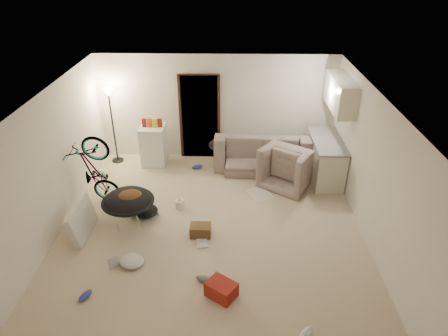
{
  "coord_description": "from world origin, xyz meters",
  "views": [
    {
      "loc": [
        0.35,
        -5.85,
        4.57
      ],
      "look_at": [
        0.22,
        0.6,
        0.97
      ],
      "focal_mm": 32.0,
      "sensor_mm": 36.0,
      "label": 1
    }
  ],
  "objects_px": {
    "kitchen_counter": "(325,159)",
    "armchair": "(292,168)",
    "floor_lamp": "(111,110)",
    "juicer": "(180,204)",
    "drink_case_a": "(200,230)",
    "saucer_chair": "(129,205)",
    "sofa": "(261,154)",
    "bicycle": "(97,185)",
    "drink_case_b": "(221,289)",
    "tv_box": "(82,220)",
    "mini_fridge": "(154,145)"
  },
  "relations": [
    {
      "from": "floor_lamp",
      "to": "bicycle",
      "type": "height_order",
      "value": "floor_lamp"
    },
    {
      "from": "floor_lamp",
      "to": "juicer",
      "type": "xyz_separation_m",
      "value": [
        1.74,
        -1.96,
        -1.21
      ]
    },
    {
      "from": "drink_case_a",
      "to": "armchair",
      "type": "bearing_deg",
      "value": 46.47
    },
    {
      "from": "drink_case_b",
      "to": "tv_box",
      "type": "bearing_deg",
      "value": -174.35
    },
    {
      "from": "drink_case_b",
      "to": "sofa",
      "type": "bearing_deg",
      "value": 113.25
    },
    {
      "from": "mini_fridge",
      "to": "tv_box",
      "type": "relative_size",
      "value": 1.05
    },
    {
      "from": "drink_case_b",
      "to": "saucer_chair",
      "type": "bearing_deg",
      "value": 169.95
    },
    {
      "from": "kitchen_counter",
      "to": "drink_case_b",
      "type": "relative_size",
      "value": 3.55
    },
    {
      "from": "sofa",
      "to": "drink_case_a",
      "type": "height_order",
      "value": "sofa"
    },
    {
      "from": "drink_case_a",
      "to": "saucer_chair",
      "type": "bearing_deg",
      "value": 166.54
    },
    {
      "from": "kitchen_counter",
      "to": "juicer",
      "type": "height_order",
      "value": "kitchen_counter"
    },
    {
      "from": "kitchen_counter",
      "to": "drink_case_a",
      "type": "distance_m",
      "value": 3.41
    },
    {
      "from": "saucer_chair",
      "to": "kitchen_counter",
      "type": "bearing_deg",
      "value": 24.74
    },
    {
      "from": "bicycle",
      "to": "saucer_chair",
      "type": "xyz_separation_m",
      "value": [
        0.77,
        -0.66,
        -0.01
      ]
    },
    {
      "from": "juicer",
      "to": "tv_box",
      "type": "bearing_deg",
      "value": -152.58
    },
    {
      "from": "tv_box",
      "to": "drink_case_a",
      "type": "bearing_deg",
      "value": 1.53
    },
    {
      "from": "bicycle",
      "to": "drink_case_b",
      "type": "xyz_separation_m",
      "value": [
        2.53,
        -2.41,
        -0.29
      ]
    },
    {
      "from": "sofa",
      "to": "saucer_chair",
      "type": "bearing_deg",
      "value": 43.71
    },
    {
      "from": "kitchen_counter",
      "to": "tv_box",
      "type": "height_order",
      "value": "kitchen_counter"
    },
    {
      "from": "sofa",
      "to": "drink_case_a",
      "type": "relative_size",
      "value": 5.8
    },
    {
      "from": "floor_lamp",
      "to": "kitchen_counter",
      "type": "height_order",
      "value": "floor_lamp"
    },
    {
      "from": "floor_lamp",
      "to": "sofa",
      "type": "distance_m",
      "value": 3.6
    },
    {
      "from": "armchair",
      "to": "mini_fridge",
      "type": "xyz_separation_m",
      "value": [
        -3.15,
        0.78,
        0.14
      ]
    },
    {
      "from": "floor_lamp",
      "to": "sofa",
      "type": "height_order",
      "value": "floor_lamp"
    },
    {
      "from": "floor_lamp",
      "to": "drink_case_b",
      "type": "relative_size",
      "value": 4.28
    },
    {
      "from": "mini_fridge",
      "to": "sofa",
      "type": "bearing_deg",
      "value": -0.24
    },
    {
      "from": "kitchen_counter",
      "to": "sofa",
      "type": "xyz_separation_m",
      "value": [
        -1.37,
        0.45,
        -0.12
      ]
    },
    {
      "from": "bicycle",
      "to": "mini_fridge",
      "type": "relative_size",
      "value": 1.67
    },
    {
      "from": "sofa",
      "to": "armchair",
      "type": "distance_m",
      "value": 0.92
    },
    {
      "from": "kitchen_counter",
      "to": "saucer_chair",
      "type": "bearing_deg",
      "value": -155.26
    },
    {
      "from": "armchair",
      "to": "bicycle",
      "type": "xyz_separation_m",
      "value": [
        -3.98,
        -0.94,
        0.08
      ]
    },
    {
      "from": "bicycle",
      "to": "juicer",
      "type": "bearing_deg",
      "value": -89.53
    },
    {
      "from": "sofa",
      "to": "bicycle",
      "type": "relative_size",
      "value": 1.37
    },
    {
      "from": "floor_lamp",
      "to": "juicer",
      "type": "relative_size",
      "value": 7.33
    },
    {
      "from": "armchair",
      "to": "juicer",
      "type": "relative_size",
      "value": 4.18
    },
    {
      "from": "armchair",
      "to": "kitchen_counter",
      "type": "bearing_deg",
      "value": -128.93
    },
    {
      "from": "sofa",
      "to": "saucer_chair",
      "type": "relative_size",
      "value": 2.25
    },
    {
      "from": "kitchen_counter",
      "to": "armchair",
      "type": "height_order",
      "value": "kitchen_counter"
    },
    {
      "from": "saucer_chair",
      "to": "tv_box",
      "type": "bearing_deg",
      "value": -156.63
    },
    {
      "from": "kitchen_counter",
      "to": "mini_fridge",
      "type": "relative_size",
      "value": 1.59
    },
    {
      "from": "armchair",
      "to": "drink_case_a",
      "type": "bearing_deg",
      "value": 80.33
    },
    {
      "from": "mini_fridge",
      "to": "drink_case_b",
      "type": "height_order",
      "value": "mini_fridge"
    },
    {
      "from": "floor_lamp",
      "to": "drink_case_a",
      "type": "relative_size",
      "value": 4.86
    },
    {
      "from": "saucer_chair",
      "to": "drink_case_a",
      "type": "xyz_separation_m",
      "value": [
        1.34,
        -0.33,
        -0.3
      ]
    },
    {
      "from": "drink_case_a",
      "to": "tv_box",
      "type": "bearing_deg",
      "value": -179.46
    },
    {
      "from": "bicycle",
      "to": "drink_case_a",
      "type": "bearing_deg",
      "value": -109.71
    },
    {
      "from": "kitchen_counter",
      "to": "saucer_chair",
      "type": "relative_size",
      "value": 1.56
    },
    {
      "from": "saucer_chair",
      "to": "drink_case_a",
      "type": "relative_size",
      "value": 2.58
    },
    {
      "from": "juicer",
      "to": "mini_fridge",
      "type": "bearing_deg",
      "value": 113.62
    },
    {
      "from": "saucer_chair",
      "to": "drink_case_a",
      "type": "bearing_deg",
      "value": -13.94
    }
  ]
}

